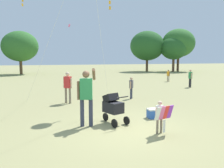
{
  "coord_description": "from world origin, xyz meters",
  "views": [
    {
      "loc": [
        -2.33,
        -6.49,
        2.22
      ],
      "look_at": [
        -0.15,
        0.98,
        1.3
      ],
      "focal_mm": 36.72,
      "sensor_mm": 36.0,
      "label": 1
    }
  ],
  "objects_px": {
    "child_with_butterfly_kite": "(160,114)",
    "person_kid_running": "(190,77)",
    "person_adult_flyer": "(86,93)",
    "stroller": "(113,106)",
    "cooler_box": "(154,113)",
    "person_couple_left": "(168,75)",
    "person_sitting_far": "(68,85)",
    "person_red_shirt": "(131,86)"
  },
  "relations": [
    {
      "from": "person_red_shirt",
      "to": "cooler_box",
      "type": "distance_m",
      "value": 3.94
    },
    {
      "from": "person_red_shirt",
      "to": "cooler_box",
      "type": "bearing_deg",
      "value": -98.92
    },
    {
      "from": "person_adult_flyer",
      "to": "person_kid_running",
      "type": "bearing_deg",
      "value": 39.18
    },
    {
      "from": "child_with_butterfly_kite",
      "to": "person_sitting_far",
      "type": "xyz_separation_m",
      "value": [
        -2.14,
        5.23,
        0.31
      ]
    },
    {
      "from": "person_red_shirt",
      "to": "person_kid_running",
      "type": "xyz_separation_m",
      "value": [
        5.84,
        3.15,
        0.09
      ]
    },
    {
      "from": "child_with_butterfly_kite",
      "to": "cooler_box",
      "type": "xyz_separation_m",
      "value": [
        0.61,
        1.63,
        -0.4
      ]
    },
    {
      "from": "person_sitting_far",
      "to": "person_kid_running",
      "type": "height_order",
      "value": "person_sitting_far"
    },
    {
      "from": "stroller",
      "to": "person_red_shirt",
      "type": "bearing_deg",
      "value": 61.37
    },
    {
      "from": "person_red_shirt",
      "to": "person_couple_left",
      "type": "distance_m",
      "value": 9.56
    },
    {
      "from": "child_with_butterfly_kite",
      "to": "person_kid_running",
      "type": "distance_m",
      "value": 11.16
    },
    {
      "from": "child_with_butterfly_kite",
      "to": "cooler_box",
      "type": "bearing_deg",
      "value": 69.45
    },
    {
      "from": "person_adult_flyer",
      "to": "person_couple_left",
      "type": "height_order",
      "value": "person_adult_flyer"
    },
    {
      "from": "person_sitting_far",
      "to": "cooler_box",
      "type": "xyz_separation_m",
      "value": [
        2.75,
        -3.61,
        -0.72
      ]
    },
    {
      "from": "child_with_butterfly_kite",
      "to": "person_kid_running",
      "type": "height_order",
      "value": "person_kid_running"
    },
    {
      "from": "person_adult_flyer",
      "to": "person_red_shirt",
      "type": "distance_m",
      "value": 5.23
    },
    {
      "from": "stroller",
      "to": "person_red_shirt",
      "type": "distance_m",
      "value": 4.68
    },
    {
      "from": "person_kid_running",
      "to": "person_couple_left",
      "type": "bearing_deg",
      "value": 82.85
    },
    {
      "from": "stroller",
      "to": "person_sitting_far",
      "type": "relative_size",
      "value": 0.73
    },
    {
      "from": "child_with_butterfly_kite",
      "to": "person_couple_left",
      "type": "height_order",
      "value": "person_couple_left"
    },
    {
      "from": "person_adult_flyer",
      "to": "cooler_box",
      "type": "distance_m",
      "value": 2.71
    },
    {
      "from": "stroller",
      "to": "person_kid_running",
      "type": "height_order",
      "value": "person_kid_running"
    },
    {
      "from": "person_sitting_far",
      "to": "person_red_shirt",
      "type": "bearing_deg",
      "value": 4.41
    },
    {
      "from": "stroller",
      "to": "cooler_box",
      "type": "distance_m",
      "value": 1.71
    },
    {
      "from": "child_with_butterfly_kite",
      "to": "person_couple_left",
      "type": "xyz_separation_m",
      "value": [
        7.56,
        12.64,
        0.05
      ]
    },
    {
      "from": "stroller",
      "to": "person_kid_running",
      "type": "bearing_deg",
      "value": 41.94
    },
    {
      "from": "person_adult_flyer",
      "to": "person_sitting_far",
      "type": "distance_m",
      "value": 3.92
    },
    {
      "from": "person_kid_running",
      "to": "cooler_box",
      "type": "xyz_separation_m",
      "value": [
        -6.45,
        -7.02,
        -0.6
      ]
    },
    {
      "from": "person_adult_flyer",
      "to": "child_with_butterfly_kite",
      "type": "bearing_deg",
      "value": -34.56
    },
    {
      "from": "child_with_butterfly_kite",
      "to": "person_red_shirt",
      "type": "bearing_deg",
      "value": 77.51
    },
    {
      "from": "person_couple_left",
      "to": "cooler_box",
      "type": "relative_size",
      "value": 2.4
    },
    {
      "from": "person_sitting_far",
      "to": "person_couple_left",
      "type": "relative_size",
      "value": 1.41
    },
    {
      "from": "child_with_butterfly_kite",
      "to": "person_kid_running",
      "type": "relative_size",
      "value": 0.74
    },
    {
      "from": "stroller",
      "to": "person_kid_running",
      "type": "relative_size",
      "value": 0.85
    },
    {
      "from": "stroller",
      "to": "person_couple_left",
      "type": "height_order",
      "value": "person_couple_left"
    },
    {
      "from": "child_with_butterfly_kite",
      "to": "stroller",
      "type": "distance_m",
      "value": 1.72
    },
    {
      "from": "person_red_shirt",
      "to": "cooler_box",
      "type": "height_order",
      "value": "person_red_shirt"
    },
    {
      "from": "person_adult_flyer",
      "to": "person_kid_running",
      "type": "relative_size",
      "value": 1.43
    },
    {
      "from": "person_adult_flyer",
      "to": "person_red_shirt",
      "type": "height_order",
      "value": "person_adult_flyer"
    },
    {
      "from": "person_adult_flyer",
      "to": "stroller",
      "type": "height_order",
      "value": "person_adult_flyer"
    },
    {
      "from": "stroller",
      "to": "cooler_box",
      "type": "relative_size",
      "value": 2.48
    },
    {
      "from": "person_adult_flyer",
      "to": "person_couple_left",
      "type": "xyz_separation_m",
      "value": [
        9.48,
        11.31,
        -0.45
      ]
    },
    {
      "from": "person_red_shirt",
      "to": "person_couple_left",
      "type": "bearing_deg",
      "value": 48.4
    }
  ]
}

